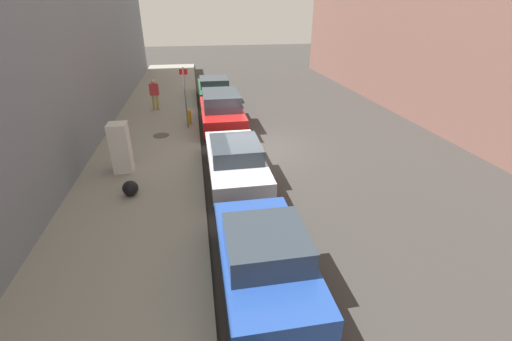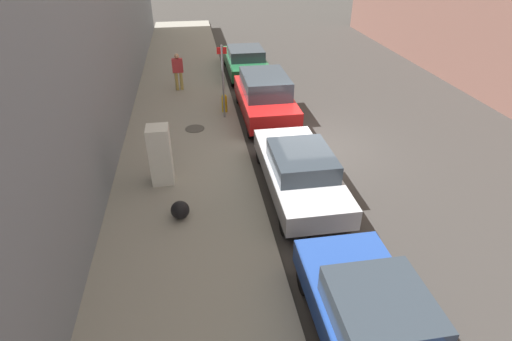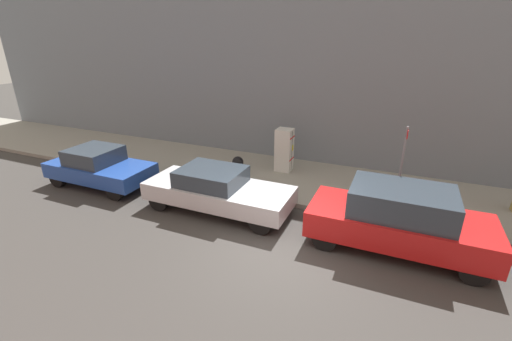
% 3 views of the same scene
% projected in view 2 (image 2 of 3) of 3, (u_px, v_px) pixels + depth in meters
% --- Properties ---
extents(ground_plane, '(80.00, 80.00, 0.00)m').
position_uv_depth(ground_plane, '(315.00, 146.00, 13.74)').
color(ground_plane, '#383533').
extents(sidewalk_slab, '(4.12, 44.00, 0.16)m').
position_uv_depth(sidewalk_slab, '(185.00, 154.00, 13.10)').
color(sidewalk_slab, gray).
rests_on(sidewalk_slab, ground).
extents(building_facade_near, '(2.35, 39.60, 7.44)m').
position_uv_depth(building_facade_near, '(51.00, 45.00, 10.77)').
color(building_facade_near, slate).
rests_on(building_facade_near, ground).
extents(discarded_refrigerator, '(0.60, 0.64, 1.70)m').
position_uv_depth(discarded_refrigerator, '(160.00, 155.00, 11.13)').
color(discarded_refrigerator, silver).
rests_on(discarded_refrigerator, sidewalk_slab).
extents(manhole_cover, '(0.70, 0.70, 0.02)m').
position_uv_depth(manhole_cover, '(195.00, 129.00, 14.57)').
color(manhole_cover, '#47443F').
rests_on(manhole_cover, sidewalk_slab).
extents(street_sign_post, '(0.36, 0.07, 2.75)m').
position_uv_depth(street_sign_post, '(223.00, 79.00, 14.70)').
color(street_sign_post, slate).
rests_on(street_sign_post, sidewalk_slab).
extents(fire_hydrant, '(0.22, 0.22, 0.72)m').
position_uv_depth(fire_hydrant, '(224.00, 103.00, 15.77)').
color(fire_hydrant, gold).
rests_on(fire_hydrant, sidewalk_slab).
extents(trash_bag, '(0.47, 0.47, 0.47)m').
position_uv_depth(trash_bag, '(180.00, 210.00, 9.97)').
color(trash_bag, black).
rests_on(trash_bag, sidewalk_slab).
extents(pedestrian_walking_far, '(0.47, 0.22, 1.63)m').
position_uv_depth(pedestrian_walking_far, '(178.00, 69.00, 17.65)').
color(pedestrian_walking_far, '#A8934C').
rests_on(pedestrian_walking_far, sidewalk_slab).
extents(parked_hatchback_blue, '(1.79, 3.91, 1.42)m').
position_uv_depth(parked_hatchback_blue, '(373.00, 319.00, 6.80)').
color(parked_hatchback_blue, '#23479E').
rests_on(parked_hatchback_blue, ground).
extents(parked_sedan_silver, '(1.79, 4.69, 1.38)m').
position_uv_depth(parked_sedan_silver, '(299.00, 170.00, 11.00)').
color(parked_sedan_silver, silver).
rests_on(parked_sedan_silver, ground).
extents(parked_suv_red, '(1.87, 4.54, 1.72)m').
position_uv_depth(parked_suv_red, '(265.00, 96.00, 15.43)').
color(parked_suv_red, red).
rests_on(parked_suv_red, ground).
extents(parked_sedan_green, '(1.89, 4.73, 1.39)m').
position_uv_depth(parked_sedan_green, '(245.00, 60.00, 20.18)').
color(parked_sedan_green, '#1E6038').
rests_on(parked_sedan_green, ground).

